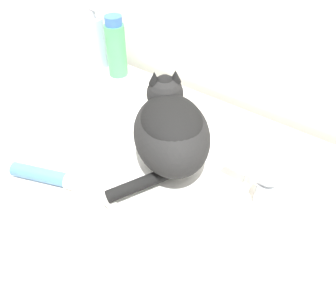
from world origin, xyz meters
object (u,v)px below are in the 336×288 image
object	(u,v)px
faucet	(263,182)
soap_pump_bottle	(95,42)
cream_tube	(44,175)
mouthwash_bottle	(116,48)
cat	(170,127)

from	to	relation	value
faucet	soap_pump_bottle	distance (m)	0.77
faucet	cream_tube	distance (m)	0.50
faucet	cream_tube	world-z (taller)	faucet
soap_pump_bottle	cream_tube	distance (m)	0.57
mouthwash_bottle	soap_pump_bottle	world-z (taller)	soap_pump_bottle
faucet	soap_pump_bottle	bearing A→B (deg)	-26.91
mouthwash_bottle	cream_tube	xyz separation A→B (m)	(0.20, -0.48, -0.08)
cat	cream_tube	distance (m)	0.32
faucet	cream_tube	bearing A→B (deg)	19.69
cat	mouthwash_bottle	size ratio (longest dim) A/B	1.69
cat	mouthwash_bottle	xyz separation A→B (m)	(-0.42, 0.26, -0.03)
faucet	soap_pump_bottle	size ratio (longest dim) A/B	0.60
mouthwash_bottle	cream_tube	world-z (taller)	mouthwash_bottle
faucet	cat	bearing A→B (deg)	-1.63
cat	faucet	bearing A→B (deg)	-127.45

